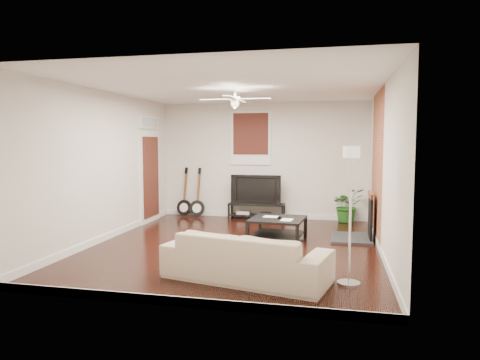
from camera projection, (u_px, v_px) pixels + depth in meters
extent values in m
cube|color=black|center=(235.00, 246.00, 7.89)|extent=(5.00, 6.00, 0.01)
cube|color=white|center=(235.00, 88.00, 7.64)|extent=(5.00, 6.00, 0.01)
cube|color=silver|center=(263.00, 161.00, 10.68)|extent=(5.00, 0.01, 2.80)
cube|color=silver|center=(174.00, 184.00, 4.85)|extent=(5.00, 0.01, 2.80)
cube|color=silver|center=(106.00, 166.00, 8.30)|extent=(0.01, 6.00, 2.80)
cube|color=silver|center=(383.00, 170.00, 7.23)|extent=(0.01, 6.00, 2.80)
cube|color=brown|center=(377.00, 166.00, 8.20)|extent=(0.02, 2.20, 2.80)
cube|color=black|center=(360.00, 216.00, 8.35)|extent=(0.80, 1.10, 0.92)
cube|color=#37110F|center=(251.00, 138.00, 10.67)|extent=(1.00, 0.06, 1.30)
cube|color=white|center=(150.00, 168.00, 10.15)|extent=(0.08, 1.00, 2.50)
cube|color=black|center=(256.00, 211.00, 10.60)|extent=(1.35, 0.36, 0.38)
imported|color=black|center=(257.00, 189.00, 10.57)|extent=(1.21, 0.16, 0.69)
cube|color=black|center=(278.00, 229.00, 8.38)|extent=(1.07, 1.07, 0.41)
imported|color=tan|center=(246.00, 256.00, 5.91)|extent=(2.36, 1.35, 0.65)
imported|color=#1F5919|center=(347.00, 205.00, 10.16)|extent=(0.89, 0.83, 0.80)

